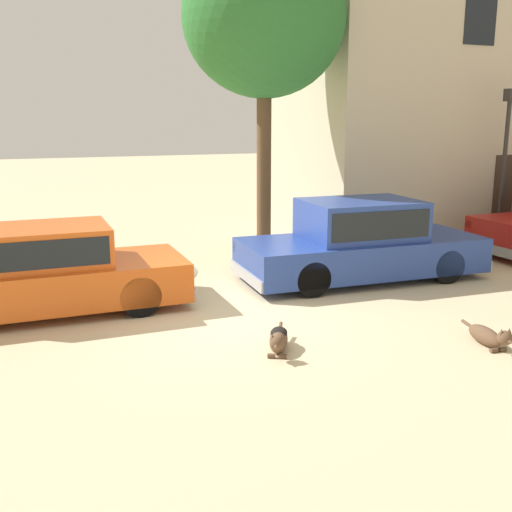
{
  "coord_description": "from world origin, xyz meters",
  "views": [
    {
      "loc": [
        -2.94,
        -8.25,
        3.01
      ],
      "look_at": [
        0.53,
        0.2,
        0.9
      ],
      "focal_mm": 42.28,
      "sensor_mm": 36.0,
      "label": 1
    }
  ],
  "objects_px": {
    "street_lamp": "(506,146)",
    "stray_dog_spotted": "(278,339)",
    "parked_sedan_nearest": "(48,270)",
    "stray_dog_tan": "(489,336)",
    "acacia_tree_left": "(264,19)",
    "parked_sedan_second": "(361,241)"
  },
  "relations": [
    {
      "from": "street_lamp",
      "to": "stray_dog_spotted",
      "type": "bearing_deg",
      "value": -151.48
    },
    {
      "from": "parked_sedan_second",
      "to": "stray_dog_tan",
      "type": "distance_m",
      "value": 3.73
    },
    {
      "from": "stray_dog_tan",
      "to": "parked_sedan_nearest",
      "type": "bearing_deg",
      "value": -119.0
    },
    {
      "from": "stray_dog_tan",
      "to": "stray_dog_spotted",
      "type": "bearing_deg",
      "value": -102.55
    },
    {
      "from": "stray_dog_tan",
      "to": "acacia_tree_left",
      "type": "xyz_separation_m",
      "value": [
        -0.69,
        6.1,
        4.82
      ]
    },
    {
      "from": "stray_dog_spotted",
      "to": "stray_dog_tan",
      "type": "distance_m",
      "value": 2.84
    },
    {
      "from": "parked_sedan_nearest",
      "to": "stray_dog_tan",
      "type": "distance_m",
      "value": 6.58
    },
    {
      "from": "parked_sedan_second",
      "to": "stray_dog_spotted",
      "type": "relative_size",
      "value": 4.97
    },
    {
      "from": "parked_sedan_nearest",
      "to": "street_lamp",
      "type": "relative_size",
      "value": 1.2
    },
    {
      "from": "acacia_tree_left",
      "to": "street_lamp",
      "type": "bearing_deg",
      "value": -9.63
    },
    {
      "from": "street_lamp",
      "to": "acacia_tree_left",
      "type": "xyz_separation_m",
      "value": [
        -5.73,
        0.97,
        2.61
      ]
    },
    {
      "from": "street_lamp",
      "to": "stray_dog_tan",
      "type": "bearing_deg",
      "value": -134.5
    },
    {
      "from": "parked_sedan_nearest",
      "to": "stray_dog_spotted",
      "type": "height_order",
      "value": "parked_sedan_nearest"
    },
    {
      "from": "stray_dog_spotted",
      "to": "stray_dog_tan",
      "type": "xyz_separation_m",
      "value": [
        2.68,
        -0.93,
        -0.02
      ]
    },
    {
      "from": "stray_dog_spotted",
      "to": "acacia_tree_left",
      "type": "xyz_separation_m",
      "value": [
        1.99,
        5.16,
        4.8
      ]
    },
    {
      "from": "parked_sedan_second",
      "to": "street_lamp",
      "type": "relative_size",
      "value": 1.31
    },
    {
      "from": "parked_sedan_nearest",
      "to": "street_lamp",
      "type": "height_order",
      "value": "street_lamp"
    },
    {
      "from": "acacia_tree_left",
      "to": "parked_sedan_nearest",
      "type": "bearing_deg",
      "value": -153.88
    },
    {
      "from": "street_lamp",
      "to": "acacia_tree_left",
      "type": "relative_size",
      "value": 0.55
    },
    {
      "from": "parked_sedan_nearest",
      "to": "stray_dog_tan",
      "type": "height_order",
      "value": "parked_sedan_nearest"
    },
    {
      "from": "stray_dog_tan",
      "to": "parked_sedan_second",
      "type": "bearing_deg",
      "value": -177.51
    },
    {
      "from": "stray_dog_tan",
      "to": "street_lamp",
      "type": "relative_size",
      "value": 0.29
    }
  ]
}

